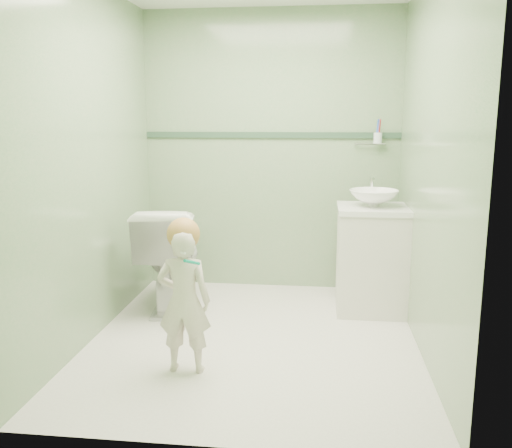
# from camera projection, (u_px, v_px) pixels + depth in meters

# --- Properties ---
(ground) EXTENTS (2.50, 2.50, 0.00)m
(ground) POSITION_uv_depth(u_px,v_px,m) (253.00, 340.00, 3.72)
(ground) COLOR beige
(ground) RESTS_ON ground
(room_shell) EXTENTS (2.50, 2.54, 2.40)m
(room_shell) POSITION_uv_depth(u_px,v_px,m) (253.00, 164.00, 3.49)
(room_shell) COLOR #78A374
(room_shell) RESTS_ON ground
(trim_stripe) EXTENTS (2.20, 0.02, 0.05)m
(trim_stripe) POSITION_uv_depth(u_px,v_px,m) (271.00, 135.00, 4.67)
(trim_stripe) COLOR #2F4D38
(trim_stripe) RESTS_ON room_shell
(vanity) EXTENTS (0.52, 0.50, 0.80)m
(vanity) POSITION_uv_depth(u_px,v_px,m) (371.00, 261.00, 4.23)
(vanity) COLOR silver
(vanity) RESTS_ON ground
(counter) EXTENTS (0.54, 0.52, 0.04)m
(counter) POSITION_uv_depth(u_px,v_px,m) (373.00, 209.00, 4.15)
(counter) COLOR white
(counter) RESTS_ON vanity
(basin) EXTENTS (0.37, 0.37, 0.13)m
(basin) POSITION_uv_depth(u_px,v_px,m) (374.00, 198.00, 4.13)
(basin) COLOR white
(basin) RESTS_ON counter
(faucet) EXTENTS (0.03, 0.13, 0.18)m
(faucet) POSITION_uv_depth(u_px,v_px,m) (372.00, 185.00, 4.30)
(faucet) COLOR silver
(faucet) RESTS_ON counter
(cup_holder) EXTENTS (0.26, 0.07, 0.21)m
(cup_holder) POSITION_uv_depth(u_px,v_px,m) (377.00, 138.00, 4.51)
(cup_holder) COLOR silver
(cup_holder) RESTS_ON room_shell
(toilet) EXTENTS (0.55, 0.86, 0.82)m
(toilet) POSITION_uv_depth(u_px,v_px,m) (170.00, 257.00, 4.30)
(toilet) COLOR white
(toilet) RESTS_ON ground
(toddler) EXTENTS (0.32, 0.22, 0.87)m
(toddler) POSITION_uv_depth(u_px,v_px,m) (184.00, 301.00, 3.19)
(toddler) COLOR beige
(toddler) RESTS_ON ground
(hair_cap) EXTENTS (0.19, 0.19, 0.19)m
(hair_cap) POSITION_uv_depth(u_px,v_px,m) (183.00, 234.00, 3.14)
(hair_cap) COLOR #B57F40
(hair_cap) RESTS_ON toddler
(teal_toothbrush) EXTENTS (0.11, 0.13, 0.08)m
(teal_toothbrush) POSITION_uv_depth(u_px,v_px,m) (191.00, 261.00, 3.01)
(teal_toothbrush) COLOR #018F71
(teal_toothbrush) RESTS_ON toddler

